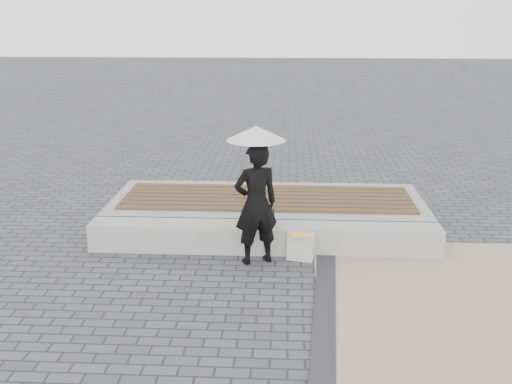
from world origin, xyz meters
TOP-DOWN VIEW (x-y plane):
  - ground at (0.00, 0.00)m, footprint 80.00×80.00m
  - edging_band at (0.75, -0.50)m, footprint 0.61×5.20m
  - seating_ledge at (0.00, 1.60)m, footprint 5.00×0.45m
  - timber_platform at (0.00, 2.80)m, footprint 5.00×2.00m
  - timber_decking at (0.00, 2.80)m, footprint 4.60×1.40m
  - woman at (-0.09, 1.18)m, footprint 0.72×0.61m
  - parasol at (-0.09, 1.18)m, footprint 0.77×0.77m
  - handbag at (-0.04, 1.60)m, footprint 0.37×0.25m
  - canvas_tote at (0.52, 1.29)m, footprint 0.39×0.23m
  - magazine at (0.52, 1.24)m, footprint 0.31×0.25m

SIDE VIEW (x-z plane):
  - ground at x=0.00m, z-range 0.00..0.00m
  - edging_band at x=0.75m, z-range 0.00..0.04m
  - canvas_tote at x=0.52m, z-range 0.00..0.38m
  - seating_ledge at x=0.00m, z-range 0.00..0.40m
  - timber_platform at x=0.00m, z-range 0.00..0.40m
  - magazine at x=0.52m, z-range 0.38..0.39m
  - timber_decking at x=0.00m, z-range 0.40..0.44m
  - handbag at x=-0.04m, z-range 0.40..0.65m
  - woman at x=-0.09m, z-range 0.00..1.67m
  - parasol at x=-0.09m, z-range 1.30..2.28m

